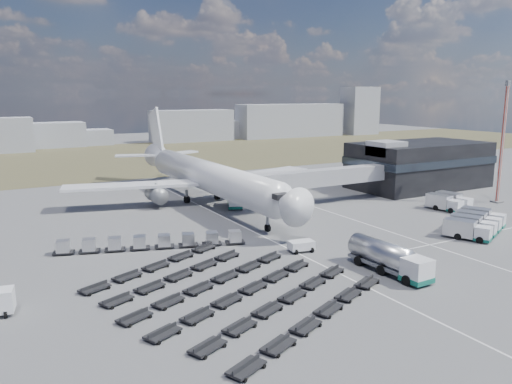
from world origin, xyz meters
TOP-DOWN VIEW (x-y plane):
  - ground at (0.00, 0.00)m, footprint 420.00×420.00m
  - grass_strip at (0.00, 110.00)m, footprint 420.00×90.00m
  - lane_markings at (9.77, 3.00)m, footprint 47.12×110.00m
  - terminal at (47.77, 23.96)m, footprint 30.40×16.40m
  - jet_bridge at (15.90, 20.42)m, footprint 30.30×3.80m
  - airliner at (0.00, 32.38)m, footprint 51.59×64.53m
  - skyline at (-4.02, 151.64)m, footprint 308.11×24.36m
  - fuel_tanker at (3.17, -13.29)m, footprint 3.18×11.17m
  - pushback_tug at (-1.22, -1.79)m, footprint 3.52×2.31m
  - catering_truck at (3.16, 26.23)m, footprint 4.79×6.60m
  - service_trucks_near at (27.01, -6.76)m, footprint 13.16×10.53m
  - service_trucks_far at (36.10, 5.68)m, footprint 6.27×7.15m
  - uld_row at (-18.06, 8.95)m, footprint 24.49×9.07m
  - baggage_dollies at (-15.85, -9.55)m, footprint 31.35×31.63m
  - floodlight_mast at (49.01, 5.13)m, footprint 2.17×1.77m

SIDE VIEW (x-z plane):
  - ground at x=0.00m, z-range 0.00..0.00m
  - grass_strip at x=0.00m, z-range 0.00..0.01m
  - lane_markings at x=9.77m, z-range 0.00..0.01m
  - baggage_dollies at x=-15.85m, z-range 0.00..0.77m
  - pushback_tug at x=-1.22m, z-range 0.00..1.48m
  - uld_row at x=-18.06m, z-range 0.17..1.87m
  - service_trucks_near at x=27.01m, z-range 0.11..2.68m
  - service_trucks_far at x=36.10m, z-range 0.11..2.68m
  - catering_truck at x=3.16m, z-range 0.03..2.84m
  - fuel_tanker at x=3.17m, z-range 0.00..3.58m
  - jet_bridge at x=15.90m, z-range 1.53..8.58m
  - terminal at x=47.77m, z-range -0.25..10.75m
  - airliner at x=0.00m, z-range -3.52..14.10m
  - skyline at x=-4.02m, z-range -4.62..19.43m
  - floodlight_mast at x=49.01m, z-range 0.03..22.99m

